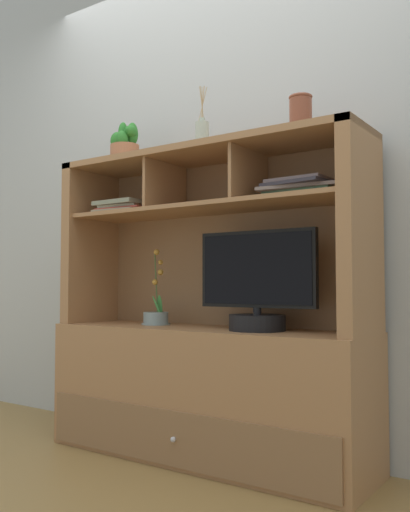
{
  "coord_description": "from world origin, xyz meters",
  "views": [
    {
      "loc": [
        1.47,
        -2.12,
        0.79
      ],
      "look_at": [
        0.0,
        0.0,
        0.92
      ],
      "focal_mm": 39.3,
      "sensor_mm": 36.0,
      "label": 1
    }
  ],
  "objects": [
    {
      "name": "floor_plane",
      "position": [
        0.0,
        0.0,
        -0.01
      ],
      "size": [
        6.0,
        6.0,
        0.02
      ],
      "primitive_type": "cube",
      "color": "olive",
      "rests_on": "ground"
    },
    {
      "name": "back_wall",
      "position": [
        0.0,
        0.25,
        1.4
      ],
      "size": [
        6.0,
        0.02,
        2.8
      ],
      "primitive_type": "cube",
      "color": "#B3B8B8",
      "rests_on": "ground"
    },
    {
      "name": "media_console",
      "position": [
        0.0,
        0.01,
        0.44
      ],
      "size": [
        1.53,
        0.47,
        1.41
      ],
      "color": "#A47348",
      "rests_on": "ground"
    },
    {
      "name": "tv_monitor",
      "position": [
        0.28,
        -0.02,
        0.76
      ],
      "size": [
        0.55,
        0.24,
        0.43
      ],
      "color": "black",
      "rests_on": "media_console"
    },
    {
      "name": "potted_orchid",
      "position": [
        -0.3,
        0.01,
        0.64
      ],
      "size": [
        0.14,
        0.14,
        0.37
      ],
      "color": "gray",
      "rests_on": "media_console"
    },
    {
      "name": "magazine_stack_left",
      "position": [
        -0.47,
        -0.02,
        1.18
      ],
      "size": [
        0.29,
        0.27,
        0.06
      ],
      "color": "gray",
      "rests_on": "media_console"
    },
    {
      "name": "magazine_stack_centre",
      "position": [
        0.48,
        0.02,
        1.19
      ],
      "size": [
        0.37,
        0.27,
        0.08
      ],
      "color": "beige",
      "rests_on": "media_console"
    },
    {
      "name": "diffuser_bottle",
      "position": [
        0.0,
        -0.02,
        1.48
      ],
      "size": [
        0.06,
        0.06,
        0.3
      ],
      "color": "#AEBAA9",
      "rests_on": "media_console"
    },
    {
      "name": "potted_succulent",
      "position": [
        -0.5,
        -0.01,
        1.5
      ],
      "size": [
        0.17,
        0.17,
        0.23
      ],
      "color": "#AA6946",
      "rests_on": "media_console"
    },
    {
      "name": "ceramic_vase",
      "position": [
        0.5,
        -0.03,
        1.49
      ],
      "size": [
        0.1,
        0.1,
        0.15
      ],
      "color": "brown",
      "rests_on": "media_console"
    }
  ]
}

